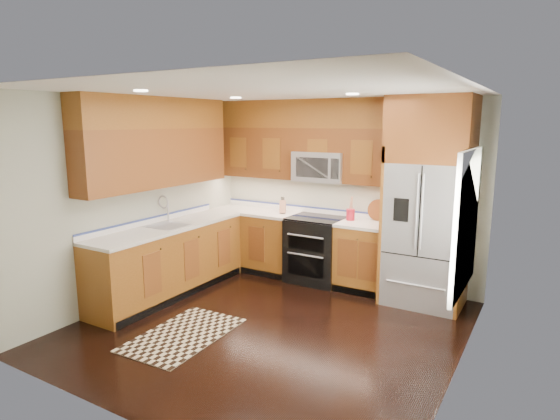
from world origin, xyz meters
The scene contains 16 objects.
ground centered at (0.00, 0.00, 0.00)m, with size 4.00×4.00×0.00m, color black.
wall_back centered at (0.00, 2.00, 1.30)m, with size 4.00×0.02×2.60m, color #AEB3A1.
wall_left centered at (-2.00, 0.00, 1.30)m, with size 0.02×4.00×2.60m, color #AEB3A1.
wall_right centered at (2.00, 0.00, 1.30)m, with size 0.02×4.00×2.60m, color #AEB3A1.
window centered at (1.98, 0.20, 1.40)m, with size 0.04×1.10×1.30m.
base_cabinets centered at (-1.23, 0.90, 0.45)m, with size 2.85×3.00×0.90m.
countertop centered at (-1.09, 1.01, 0.92)m, with size 2.86×3.01×0.04m.
upper_cabinets centered at (-1.15, 1.09, 2.02)m, with size 2.85×3.00×1.15m.
range centered at (-0.25, 1.67, 0.47)m, with size 0.76×0.67×0.95m.
microwave centered at (-0.25, 1.80, 1.66)m, with size 0.76×0.40×0.42m.
refrigerator centered at (1.30, 1.63, 1.30)m, with size 0.98×0.75×2.60m.
sink_faucet centered at (-1.73, 0.23, 0.99)m, with size 0.54×0.44×0.37m.
rug centered at (-0.70, -0.66, 0.01)m, with size 0.79×1.31×0.01m, color black.
knife_block centered at (-0.85, 1.74, 1.04)m, with size 0.13×0.15×0.24m.
utensil_crock centered at (0.23, 1.76, 1.05)m, with size 0.13×0.13×0.33m.
cutting_board centered at (0.57, 1.94, 0.95)m, with size 0.30×0.30×0.02m, color brown.
Camera 1 is at (2.64, -4.21, 2.29)m, focal length 30.00 mm.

